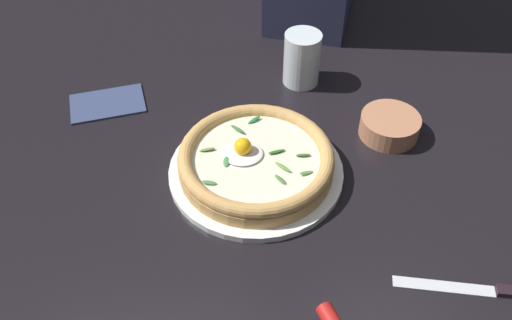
# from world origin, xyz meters

# --- Properties ---
(ground_plane) EXTENTS (2.40, 2.40, 0.03)m
(ground_plane) POSITION_xyz_m (0.00, 0.00, -0.01)
(ground_plane) COLOR black
(ground_plane) RESTS_ON ground
(pizza_plate) EXTENTS (0.29, 0.29, 0.01)m
(pizza_plate) POSITION_xyz_m (0.04, -0.01, 0.01)
(pizza_plate) COLOR white
(pizza_plate) RESTS_ON ground
(pizza) EXTENTS (0.26, 0.26, 0.06)m
(pizza) POSITION_xyz_m (0.04, -0.01, 0.03)
(pizza) COLOR tan
(pizza) RESTS_ON pizza_plate
(side_bowl) EXTENTS (0.11, 0.11, 0.04)m
(side_bowl) POSITION_xyz_m (-0.20, -0.10, 0.02)
(side_bowl) COLOR #BC7956
(side_bowl) RESTS_ON ground
(table_knife) EXTENTS (0.22, 0.06, 0.01)m
(table_knife) POSITION_xyz_m (-0.28, 0.24, 0.00)
(table_knife) COLOR silver
(table_knife) RESTS_ON ground
(drinking_glass) EXTENTS (0.07, 0.07, 0.11)m
(drinking_glass) POSITION_xyz_m (-0.06, -0.27, 0.05)
(drinking_glass) COLOR silver
(drinking_glass) RESTS_ON ground
(folded_napkin) EXTENTS (0.16, 0.12, 0.01)m
(folded_napkin) POSITION_xyz_m (0.32, -0.21, 0.00)
(folded_napkin) COLOR #354165
(folded_napkin) RESTS_ON ground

